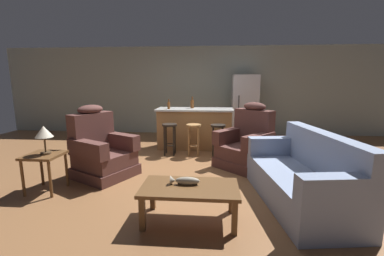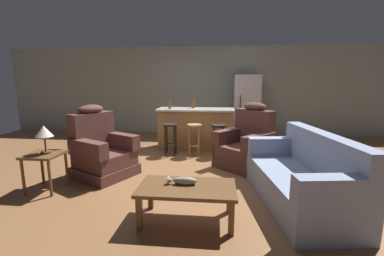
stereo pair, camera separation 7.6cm
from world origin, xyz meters
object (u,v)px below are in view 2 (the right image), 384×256
Objects in this scene: bar_stool_middle at (194,134)px; bottle_short_amber at (193,104)px; couch at (302,179)px; bottle_tall_green at (170,105)px; table_lamp at (44,133)px; recliner_near_island at (247,144)px; fish_figurine at (182,181)px; recliner_near_lamp at (102,151)px; end_table at (44,160)px; bar_stool_left at (170,133)px; coffee_table at (187,191)px; bar_stool_right at (219,134)px; kitchen_island at (196,128)px; refrigerator at (246,107)px.

bottle_short_amber is (-0.09, 0.73, 0.58)m from bar_stool_middle.
bottle_short_amber is at bearing -67.13° from couch.
couch is at bearing -49.64° from bottle_tall_green.
recliner_near_island is at bearing 24.77° from table_lamp.
table_lamp reaches higher than fish_figurine.
bottle_short_amber is (1.37, 2.08, 0.63)m from recliner_near_lamp.
end_table is at bearing -8.95° from couch.
recliner_near_island is at bearing -34.75° from bottle_tall_green.
bar_stool_left is 0.77m from bottle_tall_green.
coffee_table is 1.62× the size of bar_stool_right.
kitchen_island reaches higher than coffee_table.
refrigerator reaches higher than bottle_short_amber.
couch reaches higher than bar_stool_left.
kitchen_island reaches higher than bar_stool_left.
table_lamp is 3.35m from bottle_short_amber.
bar_stool_right is at bearing -112.51° from refrigerator.
table_lamp is (-2.07, 0.59, 0.41)m from fish_figurine.
recliner_near_lamp is 2.93× the size of table_lamp.
fish_figurine is 2.19m from recliner_near_island.
fish_figurine is at bearing -15.96° from table_lamp.
kitchen_island is 0.59m from bottle_short_amber.
couch reaches higher than bar_stool_middle.
fish_figurine is at bearing -86.75° from bottle_short_amber.
end_table is (-2.10, 0.59, -0.00)m from fish_figurine.
fish_figurine is at bearing -87.86° from kitchen_island.
recliner_near_island is 1.23m from bar_stool_middle.
fish_figurine is (-0.06, 0.04, 0.10)m from coffee_table.
fish_figurine is 2.70m from bar_stool_left.
recliner_near_island is (0.94, 1.98, -0.04)m from fish_figurine.
end_table is at bearing -124.68° from bottle_short_amber.
recliner_near_island is 3.35m from end_table.
bottle_tall_green is at bearing -81.77° from recliner_near_island.
recliner_near_island is 4.31× the size of bottle_short_amber.
fish_figurine is 1.59m from couch.
bar_stool_right is 2.97× the size of bottle_tall_green.
coffee_table is 2.70m from bar_stool_right.
refrigerator is at bearing 45.47° from bar_stool_left.
bar_stool_right is (-1.08, 2.10, 0.13)m from couch.
bar_stool_middle is (1.46, 1.35, 0.05)m from recliner_near_lamp.
couch is 2.36m from bar_stool_right.
couch is at bearing 63.80° from recliner_near_island.
kitchen_island is at bearing 51.58° from bar_stool_left.
recliner_near_lamp is at bearing -124.79° from bar_stool_left.
refrigerator is at bearing 67.49° from bar_stool_right.
recliner_near_island is 1.76× the size of bar_stool_right.
recliner_near_island is (0.88, 2.02, 0.06)m from coffee_table.
fish_figurine is 0.28× the size of recliner_near_lamp.
bottle_tall_green is (-0.60, -0.12, 0.56)m from kitchen_island.
bar_stool_left is (-0.68, 2.67, 0.11)m from coffee_table.
kitchen_island is (-0.18, 3.30, 0.11)m from coffee_table.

